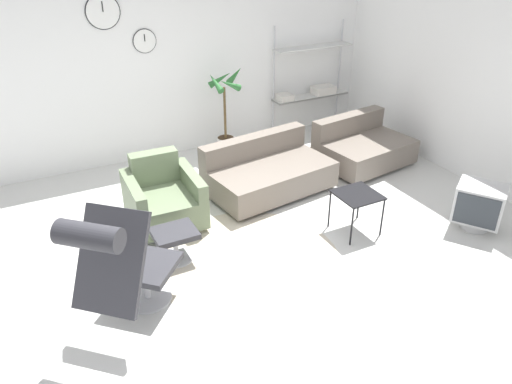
# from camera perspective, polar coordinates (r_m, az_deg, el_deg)

# --- Properties ---
(ground_plane) EXTENTS (12.00, 12.00, 0.00)m
(ground_plane) POSITION_cam_1_polar(r_m,az_deg,el_deg) (5.57, -2.09, -5.85)
(ground_plane) COLOR silver
(wall_back) EXTENTS (12.00, 0.09, 2.80)m
(wall_back) POSITION_cam_1_polar(r_m,az_deg,el_deg) (7.37, -11.77, 14.30)
(wall_back) COLOR white
(wall_back) RESTS_ON ground_plane
(wall_right) EXTENTS (0.06, 12.00, 2.80)m
(wall_right) POSITION_cam_1_polar(r_m,az_deg,el_deg) (7.07, 24.85, 11.69)
(wall_right) COLOR white
(wall_right) RESTS_ON ground_plane
(round_rug) EXTENTS (1.97, 1.97, 0.01)m
(round_rug) POSITION_cam_1_polar(r_m,az_deg,el_deg) (5.31, -0.90, -7.75)
(round_rug) COLOR #BCB29E
(round_rug) RESTS_ON ground_plane
(lounge_chair) EXTENTS (1.10, 1.13, 1.25)m
(lounge_chair) POSITION_cam_1_polar(r_m,az_deg,el_deg) (4.25, -15.43, -7.36)
(lounge_chair) COLOR #BCBCC1
(lounge_chair) RESTS_ON ground_plane
(ottoman) EXTENTS (0.45, 0.38, 0.35)m
(ottoman) POSITION_cam_1_polar(r_m,az_deg,el_deg) (5.26, -9.25, -5.29)
(ottoman) COLOR #BCBCC1
(ottoman) RESTS_ON ground_plane
(armchair_red) EXTENTS (0.83, 0.88, 0.78)m
(armchair_red) POSITION_cam_1_polar(r_m,az_deg,el_deg) (5.91, -10.53, -0.93)
(armchair_red) COLOR silver
(armchair_red) RESTS_ON ground_plane
(couch_low) EXTENTS (1.69, 1.13, 0.67)m
(couch_low) POSITION_cam_1_polar(r_m,az_deg,el_deg) (6.52, 1.32, 2.15)
(couch_low) COLOR black
(couch_low) RESTS_ON ground_plane
(couch_second) EXTENTS (1.38, 1.08, 0.67)m
(couch_second) POSITION_cam_1_polar(r_m,az_deg,el_deg) (7.42, 12.03, 4.91)
(couch_second) COLOR black
(couch_second) RESTS_ON ground_plane
(side_table) EXTENTS (0.46, 0.46, 0.49)m
(side_table) POSITION_cam_1_polar(r_m,az_deg,el_deg) (5.67, 11.49, -0.65)
(side_table) COLOR black
(side_table) RESTS_ON ground_plane
(crt_television) EXTENTS (0.63, 0.66, 0.54)m
(crt_television) POSITION_cam_1_polar(r_m,az_deg,el_deg) (6.22, 24.11, -1.40)
(crt_television) COLOR #B7B7B7
(crt_television) RESTS_ON ground_plane
(potted_plant) EXTENTS (0.46, 0.46, 1.38)m
(potted_plant) POSITION_cam_1_polar(r_m,az_deg,el_deg) (7.49, -3.46, 8.46)
(potted_plant) COLOR silver
(potted_plant) RESTS_ON ground_plane
(shelf_unit) EXTENTS (1.32, 0.28, 1.76)m
(shelf_unit) POSITION_cam_1_polar(r_m,az_deg,el_deg) (8.37, 6.28, 12.12)
(shelf_unit) COLOR #BCBCC1
(shelf_unit) RESTS_ON ground_plane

